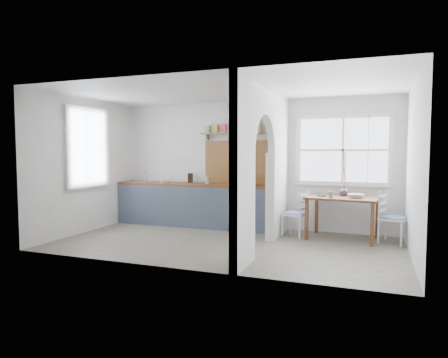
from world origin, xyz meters
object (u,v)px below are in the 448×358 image
(chair_right, at_px, (393,217))
(chair_left, at_px, (295,213))
(dining_table, at_px, (342,218))
(vase, at_px, (344,191))
(kettle, at_px, (250,179))

(chair_right, bearing_deg, chair_left, 108.66)
(dining_table, xyz_separation_m, chair_right, (0.84, -0.04, 0.07))
(chair_left, xyz_separation_m, vase, (0.85, 0.21, 0.43))
(dining_table, height_order, kettle, kettle)
(kettle, bearing_deg, chair_left, 12.86)
(chair_left, bearing_deg, dining_table, 106.09)
(dining_table, height_order, vase, vase)
(dining_table, relative_size, chair_right, 1.37)
(dining_table, relative_size, kettle, 5.00)
(vase, bearing_deg, chair_left, -166.18)
(chair_left, distance_m, chair_right, 1.69)
(kettle, bearing_deg, chair_right, 19.28)
(chair_left, bearing_deg, vase, 118.59)
(chair_right, relative_size, kettle, 3.66)
(chair_right, bearing_deg, dining_table, 106.73)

